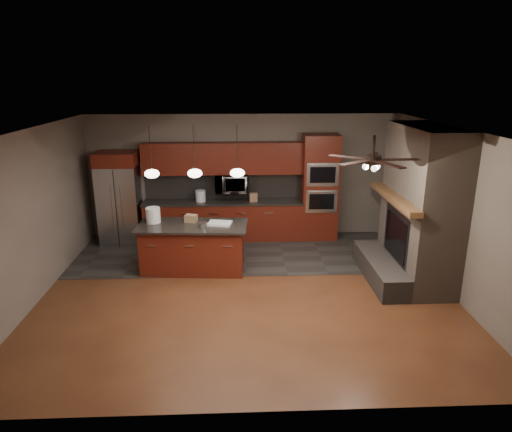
{
  "coord_description": "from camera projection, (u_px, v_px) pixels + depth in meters",
  "views": [
    {
      "loc": [
        -0.16,
        -7.23,
        3.62
      ],
      "look_at": [
        0.18,
        0.6,
        1.19
      ],
      "focal_mm": 32.0,
      "sensor_mm": 36.0,
      "label": 1
    }
  ],
  "objects": [
    {
      "name": "ground",
      "position": [
        247.0,
        291.0,
        7.98
      ],
      "size": [
        7.0,
        7.0,
        0.0
      ],
      "primitive_type": "plane",
      "color": "brown",
      "rests_on": "ground"
    },
    {
      "name": "microwave",
      "position": [
        232.0,
        183.0,
        10.2
      ],
      "size": [
        0.73,
        0.41,
        0.5
      ],
      "primitive_type": "imported",
      "color": "silver",
      "rests_on": "back_cabinetry"
    },
    {
      "name": "pendant_left",
      "position": [
        152.0,
        173.0,
        7.99
      ],
      "size": [
        0.26,
        0.26,
        0.92
      ],
      "color": "black",
      "rests_on": "ceiling"
    },
    {
      "name": "counter_bucket",
      "position": [
        201.0,
        196.0,
        10.21
      ],
      "size": [
        0.29,
        0.29,
        0.25
      ],
      "primitive_type": "cylinder",
      "rotation": [
        0.0,
        0.0,
        0.42
      ],
      "color": "white",
      "rests_on": "back_cabinetry"
    },
    {
      "name": "cardboard_box",
      "position": [
        191.0,
        218.0,
        8.72
      ],
      "size": [
        0.26,
        0.21,
        0.14
      ],
      "primitive_type": "cube",
      "rotation": [
        0.0,
        0.0,
        -0.25
      ],
      "color": "olive",
      "rests_on": "kitchen_island"
    },
    {
      "name": "right_wall",
      "position": [
        454.0,
        212.0,
        7.71
      ],
      "size": [
        0.02,
        6.0,
        2.8
      ],
      "primitive_type": "cube",
      "color": "#74685C",
      "rests_on": "ground"
    },
    {
      "name": "pendant_right",
      "position": [
        237.0,
        173.0,
        8.06
      ],
      "size": [
        0.26,
        0.26,
        0.92
      ],
      "color": "black",
      "rests_on": "ceiling"
    },
    {
      "name": "white_bucket",
      "position": [
        153.0,
        215.0,
        8.68
      ],
      "size": [
        0.27,
        0.27,
        0.29
      ],
      "primitive_type": "cylinder",
      "rotation": [
        0.0,
        0.0,
        0.0
      ],
      "color": "white",
      "rests_on": "kitchen_island"
    },
    {
      "name": "refrigerator",
      "position": [
        120.0,
        198.0,
        10.06
      ],
      "size": [
        0.87,
        0.75,
        2.04
      ],
      "color": "silver",
      "rests_on": "ground"
    },
    {
      "name": "left_wall",
      "position": [
        32.0,
        217.0,
        7.42
      ],
      "size": [
        0.02,
        6.0,
        2.8
      ],
      "primitive_type": "cube",
      "color": "#74685C",
      "rests_on": "ground"
    },
    {
      "name": "counter_box",
      "position": [
        253.0,
        197.0,
        10.22
      ],
      "size": [
        0.18,
        0.14,
        0.19
      ],
      "primitive_type": "cube",
      "rotation": [
        0.0,
        0.0,
        0.03
      ],
      "color": "#8F654A",
      "rests_on": "back_cabinetry"
    },
    {
      "name": "back_wall",
      "position": [
        244.0,
        176.0,
        10.42
      ],
      "size": [
        7.0,
        0.02,
        2.8
      ],
      "primitive_type": "cube",
      "color": "#74685C",
      "rests_on": "ground"
    },
    {
      "name": "slate_tile_patch",
      "position": [
        245.0,
        253.0,
        9.69
      ],
      "size": [
        7.0,
        2.4,
        0.01
      ],
      "primitive_type": "cube",
      "color": "#302E2B",
      "rests_on": "ground"
    },
    {
      "name": "ceiling_fan",
      "position": [
        373.0,
        159.0,
        6.56
      ],
      "size": [
        1.27,
        1.33,
        0.41
      ],
      "color": "black",
      "rests_on": "ceiling"
    },
    {
      "name": "kitchen_island",
      "position": [
        193.0,
        247.0,
        8.71
      ],
      "size": [
        2.12,
        1.07,
        0.92
      ],
      "rotation": [
        0.0,
        0.0,
        -0.07
      ],
      "color": "#5A1B10",
      "rests_on": "ground"
    },
    {
      "name": "paint_tray",
      "position": [
        220.0,
        223.0,
        8.59
      ],
      "size": [
        0.48,
        0.38,
        0.04
      ],
      "primitive_type": "cube",
      "rotation": [
        0.0,
        0.0,
        -0.19
      ],
      "color": "white",
      "rests_on": "kitchen_island"
    },
    {
      "name": "back_cabinetry",
      "position": [
        223.0,
        201.0,
        10.31
      ],
      "size": [
        3.59,
        0.64,
        2.2
      ],
      "color": "#5A1B10",
      "rests_on": "ground"
    },
    {
      "name": "paint_can",
      "position": [
        203.0,
        225.0,
        8.37
      ],
      "size": [
        0.17,
        0.17,
        0.11
      ],
      "primitive_type": "cylinder",
      "rotation": [
        0.0,
        0.0,
        0.02
      ],
      "color": "#9F9FA4",
      "rests_on": "kitchen_island"
    },
    {
      "name": "pendant_center",
      "position": [
        195.0,
        173.0,
        8.02
      ],
      "size": [
        0.26,
        0.26,
        0.92
      ],
      "color": "black",
      "rests_on": "ceiling"
    },
    {
      "name": "fireplace_column",
      "position": [
        417.0,
        211.0,
        8.1
      ],
      "size": [
        1.3,
        2.1,
        2.8
      ],
      "color": "#6C5C4D",
      "rests_on": "ground"
    },
    {
      "name": "oven_tower",
      "position": [
        320.0,
        188.0,
        10.26
      ],
      "size": [
        0.8,
        0.63,
        2.38
      ],
      "color": "#5A1B10",
      "rests_on": "ground"
    },
    {
      "name": "ceiling",
      "position": [
        246.0,
        129.0,
        7.15
      ],
      "size": [
        7.0,
        6.0,
        0.02
      ],
      "primitive_type": "cube",
      "color": "white",
      "rests_on": "back_wall"
    }
  ]
}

